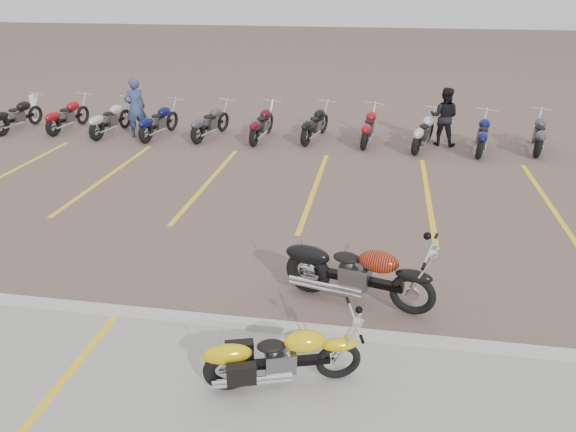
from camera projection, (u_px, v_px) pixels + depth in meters
name	position (u px, v px, depth m)	size (l,w,h in m)	color
ground	(287.00, 265.00, 10.08)	(100.00, 100.00, 0.00)	brown
curb	(264.00, 326.00, 8.25)	(60.00, 0.18, 0.12)	#ADAAA3
parking_stripes	(315.00, 188.00, 13.70)	(38.00, 5.50, 0.01)	yellow
yellow_cruiser	(279.00, 357.00, 7.01)	(1.94, 0.72, 0.82)	black
flame_cruiser	(355.00, 274.00, 8.77)	(2.40, 0.75, 1.00)	black
person_a	(135.00, 108.00, 17.75)	(0.68, 0.45, 1.86)	navy
person_b	(444.00, 117.00, 16.87)	(0.85, 0.66, 1.75)	black
bollard	(34.00, 109.00, 19.49)	(0.15, 0.15, 1.00)	white
bg_bike_row	(261.00, 123.00, 17.52)	(17.51, 2.09, 1.10)	black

